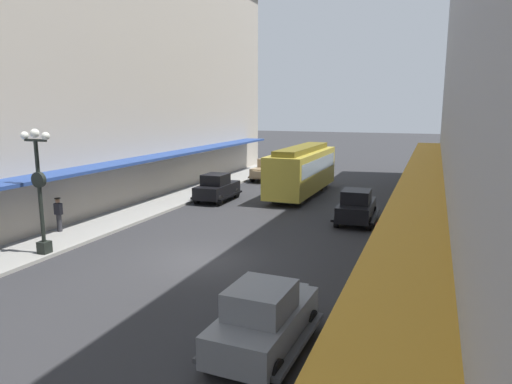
{
  "coord_description": "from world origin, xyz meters",
  "views": [
    {
      "loc": [
        8.5,
        -16.14,
        6.16
      ],
      "look_at": [
        0.0,
        6.0,
        1.8
      ],
      "focal_mm": 32.52,
      "sensor_mm": 36.0,
      "label": 1
    }
  ],
  "objects_px": {
    "pedestrian_0": "(59,214)",
    "parked_car_0": "(268,169)",
    "parked_car_3": "(356,206)",
    "fire_hydrant": "(378,231)",
    "parked_car_1": "(264,317)",
    "parked_car_2": "(217,187)",
    "lamp_post_with_clock": "(39,186)",
    "pedestrian_1": "(413,216)",
    "streetcar": "(302,169)"
  },
  "relations": [
    {
      "from": "parked_car_2",
      "to": "fire_hydrant",
      "type": "distance_m",
      "value": 12.63
    },
    {
      "from": "parked_car_1",
      "to": "parked_car_3",
      "type": "relative_size",
      "value": 1.0
    },
    {
      "from": "parked_car_1",
      "to": "parked_car_3",
      "type": "bearing_deg",
      "value": 89.81
    },
    {
      "from": "pedestrian_0",
      "to": "parked_car_1",
      "type": "bearing_deg",
      "value": -27.46
    },
    {
      "from": "parked_car_2",
      "to": "pedestrian_1",
      "type": "xyz_separation_m",
      "value": [
        12.52,
        -4.33,
        0.07
      ]
    },
    {
      "from": "pedestrian_1",
      "to": "parked_car_0",
      "type": "bearing_deg",
      "value": 131.48
    },
    {
      "from": "parked_car_3",
      "to": "streetcar",
      "type": "relative_size",
      "value": 0.45
    },
    {
      "from": "pedestrian_0",
      "to": "parked_car_3",
      "type": "bearing_deg",
      "value": 29.67
    },
    {
      "from": "parked_car_1",
      "to": "streetcar",
      "type": "height_order",
      "value": "streetcar"
    },
    {
      "from": "parked_car_1",
      "to": "streetcar",
      "type": "xyz_separation_m",
      "value": [
        -4.82,
        21.01,
        0.96
      ]
    },
    {
      "from": "parked_car_1",
      "to": "pedestrian_0",
      "type": "bearing_deg",
      "value": 152.54
    },
    {
      "from": "streetcar",
      "to": "pedestrian_0",
      "type": "relative_size",
      "value": 5.77
    },
    {
      "from": "parked_car_0",
      "to": "streetcar",
      "type": "relative_size",
      "value": 0.45
    },
    {
      "from": "parked_car_0",
      "to": "parked_car_2",
      "type": "distance_m",
      "value": 9.67
    },
    {
      "from": "pedestrian_0",
      "to": "streetcar",
      "type": "bearing_deg",
      "value": 59.55
    },
    {
      "from": "fire_hydrant",
      "to": "streetcar",
      "type": "bearing_deg",
      "value": 122.57
    },
    {
      "from": "parked_car_2",
      "to": "pedestrian_0",
      "type": "distance_m",
      "value": 10.82
    },
    {
      "from": "parked_car_2",
      "to": "streetcar",
      "type": "relative_size",
      "value": 0.44
    },
    {
      "from": "parked_car_1",
      "to": "parked_car_2",
      "type": "height_order",
      "value": "same"
    },
    {
      "from": "lamp_post_with_clock",
      "to": "pedestrian_0",
      "type": "bearing_deg",
      "value": 124.16
    },
    {
      "from": "parked_car_3",
      "to": "pedestrian_1",
      "type": "distance_m",
      "value": 3.39
    },
    {
      "from": "parked_car_1",
      "to": "pedestrian_1",
      "type": "xyz_separation_m",
      "value": [
        3.0,
        12.69,
        0.07
      ]
    },
    {
      "from": "lamp_post_with_clock",
      "to": "fire_hydrant",
      "type": "height_order",
      "value": "lamp_post_with_clock"
    },
    {
      "from": "parked_car_1",
      "to": "streetcar",
      "type": "relative_size",
      "value": 0.45
    },
    {
      "from": "parked_car_3",
      "to": "fire_hydrant",
      "type": "xyz_separation_m",
      "value": [
        1.52,
        -3.35,
        -0.38
      ]
    },
    {
      "from": "fire_hydrant",
      "to": "pedestrian_1",
      "type": "distance_m",
      "value": 2.26
    },
    {
      "from": "fire_hydrant",
      "to": "pedestrian_0",
      "type": "bearing_deg",
      "value": -164.18
    },
    {
      "from": "parked_car_2",
      "to": "fire_hydrant",
      "type": "relative_size",
      "value": 5.21
    },
    {
      "from": "lamp_post_with_clock",
      "to": "pedestrian_0",
      "type": "relative_size",
      "value": 3.09
    },
    {
      "from": "fire_hydrant",
      "to": "pedestrian_0",
      "type": "relative_size",
      "value": 0.49
    },
    {
      "from": "fire_hydrant",
      "to": "pedestrian_1",
      "type": "relative_size",
      "value": 0.49
    },
    {
      "from": "fire_hydrant",
      "to": "pedestrian_0",
      "type": "xyz_separation_m",
      "value": [
        -14.73,
        -4.17,
        0.45
      ]
    },
    {
      "from": "lamp_post_with_clock",
      "to": "parked_car_0",
      "type": "bearing_deg",
      "value": 85.47
    },
    {
      "from": "streetcar",
      "to": "lamp_post_with_clock",
      "type": "distance_m",
      "value": 18.26
    },
    {
      "from": "parked_car_1",
      "to": "lamp_post_with_clock",
      "type": "height_order",
      "value": "lamp_post_with_clock"
    },
    {
      "from": "parked_car_0",
      "to": "parked_car_1",
      "type": "xyz_separation_m",
      "value": [
        9.38,
        -26.69,
        0.0
      ]
    },
    {
      "from": "parked_car_0",
      "to": "fire_hydrant",
      "type": "distance_m",
      "value": 19.13
    },
    {
      "from": "pedestrian_1",
      "to": "parked_car_1",
      "type": "bearing_deg",
      "value": -103.31
    },
    {
      "from": "parked_car_1",
      "to": "streetcar",
      "type": "bearing_deg",
      "value": 102.92
    },
    {
      "from": "parked_car_0",
      "to": "parked_car_1",
      "type": "relative_size",
      "value": 1.0
    },
    {
      "from": "pedestrian_0",
      "to": "pedestrian_1",
      "type": "height_order",
      "value": "same"
    },
    {
      "from": "parked_car_3",
      "to": "fire_hydrant",
      "type": "height_order",
      "value": "parked_car_3"
    },
    {
      "from": "fire_hydrant",
      "to": "parked_car_0",
      "type": "bearing_deg",
      "value": 124.91
    },
    {
      "from": "parked_car_3",
      "to": "fire_hydrant",
      "type": "relative_size",
      "value": 5.24
    },
    {
      "from": "parked_car_1",
      "to": "parked_car_2",
      "type": "relative_size",
      "value": 1.01
    },
    {
      "from": "parked_car_2",
      "to": "streetcar",
      "type": "xyz_separation_m",
      "value": [
        4.7,
        3.99,
        0.96
      ]
    },
    {
      "from": "fire_hydrant",
      "to": "pedestrian_0",
      "type": "height_order",
      "value": "pedestrian_0"
    },
    {
      "from": "lamp_post_with_clock",
      "to": "pedestrian_0",
      "type": "height_order",
      "value": "lamp_post_with_clock"
    },
    {
      "from": "parked_car_1",
      "to": "fire_hydrant",
      "type": "relative_size",
      "value": 5.26
    },
    {
      "from": "pedestrian_0",
      "to": "parked_car_0",
      "type": "bearing_deg",
      "value": 79.23
    }
  ]
}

